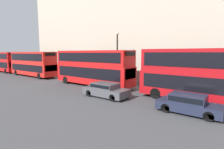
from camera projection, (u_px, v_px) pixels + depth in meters
The scene contains 8 objects.
bus_leading at pixel (206, 74), 14.28m from camera, with size 2.59×10.79×4.52m.
bus_second_in_queue at pixel (93, 67), 21.98m from camera, with size 2.59×11.16×4.45m.
bus_third_in_queue at pixel (33, 63), 30.80m from camera, with size 2.59×11.20×4.32m.
bus_trailing at pixel (3, 61), 38.38m from camera, with size 2.59×11.33×4.27m.
car_dark_sedan at pixel (188, 103), 12.08m from camera, with size 1.79×4.22×1.34m.
car_hatchback at pixel (106, 90), 16.57m from camera, with size 1.88×4.44×1.33m.
street_lamp at pixel (117, 53), 21.81m from camera, with size 0.44×0.44×6.77m.
pedestrian at pixel (40, 69), 34.91m from camera, with size 0.36×0.36×1.82m.
Camera 1 is at (-14.34, 4.21, 4.20)m, focal length 28.00 mm.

